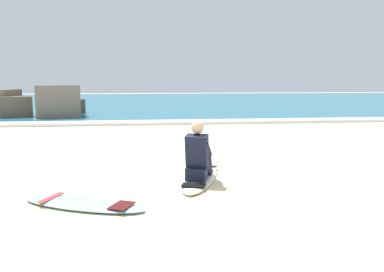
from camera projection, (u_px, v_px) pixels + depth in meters
The scene contains 7 objects.
ground_plane at pixel (199, 174), 6.91m from camera, with size 80.00×80.00×0.00m, color beige.
sea at pixel (158, 102), 28.14m from camera, with size 80.00×28.00×0.10m, color teal.
breaking_foam at pixel (170, 122), 14.68m from camera, with size 80.00×0.90×0.11m, color white.
surfboard_main at pixel (200, 176), 6.64m from camera, with size 1.12×2.30×0.08m.
surfer_seated at pixel (198, 156), 6.30m from camera, with size 0.55×0.77×0.95m.
surfboard_spare_near at pixel (83, 204), 5.17m from camera, with size 1.84×1.22×0.08m.
rock_outcrop_distant at pixel (33, 104), 16.81m from camera, with size 4.78×3.56×1.42m.
Camera 1 is at (-0.92, -6.67, 1.68)m, focal length 36.49 mm.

